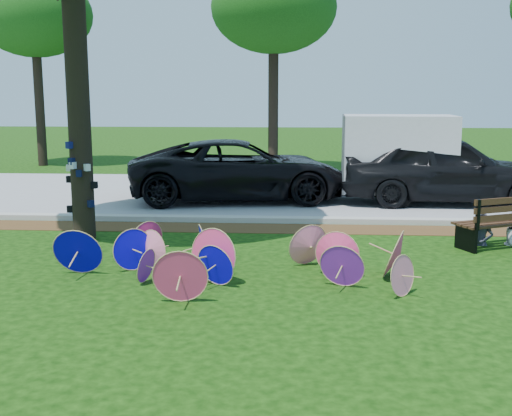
{
  "coord_description": "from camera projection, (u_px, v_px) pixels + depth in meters",
  "views": [
    {
      "loc": [
        1.19,
        -8.93,
        2.88
      ],
      "look_at": [
        0.5,
        2.0,
        0.9
      ],
      "focal_mm": 45.0,
      "sensor_mm": 36.0,
      "label": 1
    }
  ],
  "objects": [
    {
      "name": "curb",
      "position": [
        243.0,
        219.0,
        14.45
      ],
      "size": [
        90.0,
        0.3,
        0.12
      ],
      "primitive_type": "cube",
      "color": "#B7B5AD",
      "rests_on": "ground"
    },
    {
      "name": "black_van",
      "position": [
        240.0,
        170.0,
        17.21
      ],
      "size": [
        6.17,
        3.47,
        1.63
      ],
      "primitive_type": "imported",
      "rotation": [
        0.0,
        0.0,
        1.71
      ],
      "color": "black",
      "rests_on": "ground"
    },
    {
      "name": "mulch_strip",
      "position": [
        240.0,
        228.0,
        13.77
      ],
      "size": [
        90.0,
        1.0,
        0.01
      ],
      "primitive_type": "cube",
      "color": "#472D16",
      "rests_on": "ground"
    },
    {
      "name": "parasol_pile",
      "position": [
        231.0,
        254.0,
        10.06
      ],
      "size": [
        5.75,
        2.74,
        0.86
      ],
      "color": "#0A03DC",
      "rests_on": "ground"
    },
    {
      "name": "park_bench",
      "position": [
        501.0,
        221.0,
        12.1
      ],
      "size": [
        2.01,
        1.44,
        0.98
      ],
      "primitive_type": null,
      "rotation": [
        0.0,
        0.0,
        0.43
      ],
      "color": "black",
      "rests_on": "ground"
    },
    {
      "name": "person_left",
      "position": [
        482.0,
        212.0,
        12.14
      ],
      "size": [
        0.55,
        0.46,
        1.27
      ],
      "primitive_type": "imported",
      "rotation": [
        0.0,
        0.0,
        -0.4
      ],
      "color": "#3B3E51",
      "rests_on": "ground"
    },
    {
      "name": "ground",
      "position": [
        213.0,
        293.0,
        9.35
      ],
      "size": [
        90.0,
        90.0,
        0.0
      ],
      "primitive_type": "plane",
      "color": "black",
      "rests_on": "ground"
    },
    {
      "name": "dark_pickup",
      "position": [
        445.0,
        169.0,
        16.69
      ],
      "size": [
        5.46,
        2.29,
        1.84
      ],
      "primitive_type": "imported",
      "rotation": [
        0.0,
        0.0,
        1.55
      ],
      "color": "black",
      "rests_on": "ground"
    },
    {
      "name": "street",
      "position": [
        255.0,
        193.0,
        18.54
      ],
      "size": [
        90.0,
        8.0,
        0.01
      ],
      "primitive_type": "cube",
      "color": "gray",
      "rests_on": "ground"
    },
    {
      "name": "cargo_trailer",
      "position": [
        398.0,
        153.0,
        16.87
      ],
      "size": [
        2.93,
        1.95,
        2.59
      ],
      "primitive_type": "cube",
      "rotation": [
        0.0,
        0.0,
        -0.05
      ],
      "color": "silver",
      "rests_on": "ground"
    },
    {
      "name": "bg_trees",
      "position": [
        283.0,
        10.0,
        22.72
      ],
      "size": [
        23.87,
        6.42,
        7.4
      ],
      "color": "black",
      "rests_on": "ground"
    }
  ]
}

